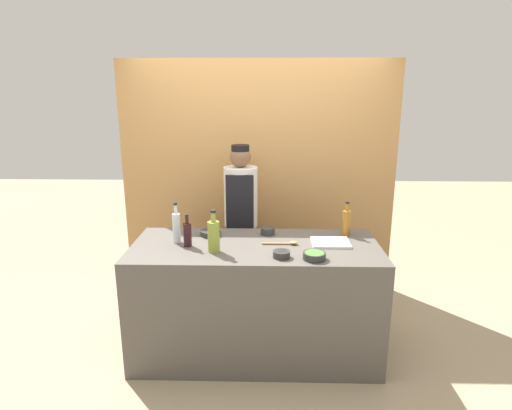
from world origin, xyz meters
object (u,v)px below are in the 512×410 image
Objects in this scene: cutting_board at (331,243)px; bottle_wine at (187,234)px; sauce_bowl_yellow at (211,233)px; bottle_amber at (346,222)px; sauce_bowl_green at (314,255)px; bottle_clear at (176,227)px; bottle_oil at (214,236)px; sauce_bowl_purple at (281,254)px; wooden_spoon at (286,243)px; sauce_bowl_orange at (268,230)px; chef_center at (241,221)px.

bottle_wine is (-1.12, -0.08, 0.09)m from cutting_board.
sauce_bowl_yellow is 1.13m from bottle_amber.
bottle_wine is at bearing 165.62° from sauce_bowl_green.
bottle_clear reaches higher than sauce_bowl_yellow.
sauce_bowl_yellow is at bearing 101.30° from bottle_oil.
bottle_wine reaches higher than cutting_board.
sauce_bowl_green is 0.98× the size of sauce_bowl_yellow.
wooden_spoon is at bearing 80.52° from sauce_bowl_purple.
bottle_amber is at bearing 13.06° from bottle_wine.
chef_center is at bearing 116.36° from sauce_bowl_orange.
sauce_bowl_green is 0.99m from bottle_wine.
sauce_bowl_green is 0.75m from bottle_oil.
sauce_bowl_purple is (0.10, -0.52, -0.00)m from sauce_bowl_orange.
sauce_bowl_purple is 0.88m from bottle_clear.
chef_center reaches higher than bottle_oil.
bottle_oil is 0.96m from chef_center.
chef_center reaches higher than sauce_bowl_green.
chef_center is (-0.36, 1.03, -0.07)m from sauce_bowl_purple.
bottle_oil is 0.25m from bottle_wine.
sauce_bowl_green is at bearing -17.10° from bottle_clear.
wooden_spoon is at bearing -175.11° from cutting_board.
bottle_clear is at bearing 162.90° from sauce_bowl_green.
bottle_clear is (-1.22, -0.00, 0.12)m from cutting_board.
bottle_amber is (0.55, 0.51, 0.09)m from sauce_bowl_purple.
wooden_spoon is 0.87m from chef_center.
bottle_wine is (-0.72, 0.22, 0.07)m from sauce_bowl_purple.
wooden_spoon is (0.76, 0.05, -0.09)m from bottle_wine.
bottle_amber is at bearing 42.69° from sauce_bowl_purple.
cutting_board is 0.29m from bottle_amber.
sauce_bowl_purple is 1.10m from chef_center.
cutting_board is 1.12m from bottle_wine.
chef_center is at bearing 135.55° from cutting_board.
bottle_clear is (-1.05, 0.32, 0.10)m from sauce_bowl_green.
sauce_bowl_yellow is 0.52× the size of bottle_oil.
chef_center is at bearing 150.16° from bottle_amber.
bottle_clear is 1.17× the size of wooden_spoon.
bottle_amber is 1.03× the size of wooden_spoon.
cutting_board is at bearing 12.23° from bottle_oil.
wooden_spoon is (0.86, -0.03, -0.12)m from bottle_clear.
bottle_amber is at bearing 21.23° from bottle_oil.
cutting_board is at bearing 4.09° from bottle_wine.
bottle_oil is 0.99× the size of bottle_clear.
sauce_bowl_orange reaches higher than wooden_spoon.
bottle_oil is (-0.74, 0.13, 0.10)m from sauce_bowl_green.
sauce_bowl_orange is 0.76m from bottle_clear.
chef_center reaches higher than sauce_bowl_purple.
cutting_board is (0.16, 0.32, -0.02)m from sauce_bowl_green.
bottle_oil is 0.20× the size of chef_center.
sauce_bowl_purple is 0.27m from wooden_spoon.
bottle_clear is at bearing -162.93° from sauce_bowl_orange.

